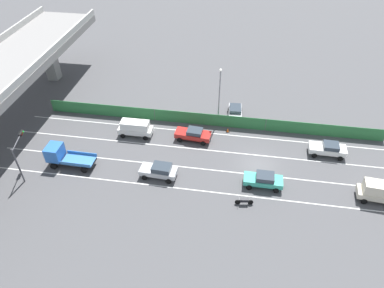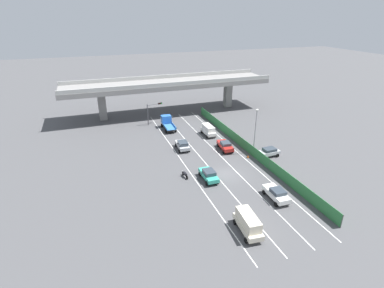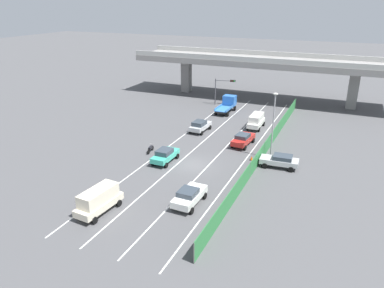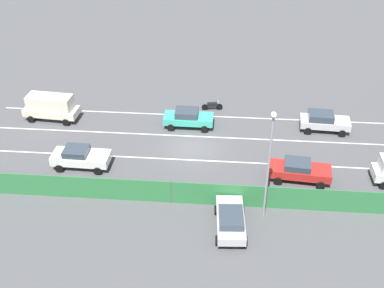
{
  "view_description": "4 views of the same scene",
  "coord_description": "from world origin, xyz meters",
  "views": [
    {
      "loc": [
        -32.16,
        2.88,
        28.92
      ],
      "look_at": [
        1.24,
        8.15,
        1.17
      ],
      "focal_mm": 33.26,
      "sensor_mm": 36.0,
      "label": 1
    },
    {
      "loc": [
        -18.85,
        -36.86,
        23.25
      ],
      "look_at": [
        -2.91,
        8.18,
        2.19
      ],
      "focal_mm": 28.11,
      "sensor_mm": 36.0,
      "label": 2
    },
    {
      "loc": [
        15.8,
        -36.26,
        18.08
      ],
      "look_at": [
        -1.4,
        2.93,
        1.33
      ],
      "focal_mm": 34.61,
      "sensor_mm": 36.0,
      "label": 3
    },
    {
      "loc": [
        33.84,
        2.82,
        22.91
      ],
      "look_at": [
        0.74,
        0.08,
        0.86
      ],
      "focal_mm": 46.38,
      "sensor_mm": 36.0,
      "label": 4
    }
  ],
  "objects": [
    {
      "name": "ground_plane",
      "position": [
        0.0,
        0.0,
        0.0
      ],
      "size": [
        300.0,
        300.0,
        0.0
      ],
      "primitive_type": "plane",
      "color": "#4C4C4F"
    },
    {
      "name": "lane_line_left_edge",
      "position": [
        -5.26,
        6.71,
        0.0
      ],
      "size": [
        0.14,
        49.42,
        0.01
      ],
      "primitive_type": "cube",
      "color": "silver",
      "rests_on": "ground"
    },
    {
      "name": "lane_line_mid_left",
      "position": [
        -1.75,
        6.71,
        0.0
      ],
      "size": [
        0.14,
        49.42,
        0.01
      ],
      "primitive_type": "cube",
      "color": "silver",
      "rests_on": "ground"
    },
    {
      "name": "lane_line_mid_right",
      "position": [
        1.75,
        6.71,
        0.0
      ],
      "size": [
        0.14,
        49.42,
        0.01
      ],
      "primitive_type": "cube",
      "color": "silver",
      "rests_on": "ground"
    },
    {
      "name": "lane_line_right_edge",
      "position": [
        5.26,
        6.71,
        0.0
      ],
      "size": [
        0.14,
        49.42,
        0.01
      ],
      "primitive_type": "cube",
      "color": "silver",
      "rests_on": "ground"
    },
    {
      "name": "green_fence",
      "position": [
        7.05,
        6.71,
        0.92
      ],
      "size": [
        0.1,
        45.52,
        1.84
      ],
      "color": "#2D753D",
      "rests_on": "ground"
    },
    {
      "name": "car_sedan_silver",
      "position": [
        -3.71,
        11.14,
        0.92
      ],
      "size": [
        2.2,
        4.3,
        1.67
      ],
      "color": "#B7BABC",
      "rests_on": "ground"
    },
    {
      "name": "car_taxi_teal",
      "position": [
        -3.35,
        -0.61,
        0.9
      ],
      "size": [
        2.01,
        4.32,
        1.63
      ],
      "color": "teal",
      "rests_on": "ground"
    },
    {
      "name": "car_sedan_red",
      "position": [
        3.6,
        8.34,
        0.89
      ],
      "size": [
        2.32,
        4.71,
        1.61
      ],
      "color": "red",
      "rests_on": "ground"
    },
    {
      "name": "car_sedan_white",
      "position": [
        3.28,
        -8.4,
        0.9
      ],
      "size": [
        2.16,
        4.48,
        1.64
      ],
      "color": "white",
      "rests_on": "ground"
    },
    {
      "name": "car_van_white",
      "position": [
        3.37,
        15.98,
        1.21
      ],
      "size": [
        1.94,
        4.45,
        2.14
      ],
      "color": "silver",
      "rests_on": "ground"
    },
    {
      "name": "car_van_cream",
      "position": [
        -3.62,
        -12.95,
        1.31
      ],
      "size": [
        2.33,
        4.97,
        2.33
      ],
      "color": "beige",
      "rests_on": "ground"
    },
    {
      "name": "flatbed_truck_blue",
      "position": [
        -3.42,
        22.9,
        1.32
      ],
      "size": [
        2.39,
        5.57,
        2.58
      ],
      "color": "black",
      "rests_on": "ground"
    },
    {
      "name": "motorcycle",
      "position": [
        -6.46,
        1.36,
        0.46
      ],
      "size": [
        0.6,
        1.95,
        0.93
      ],
      "color": "black",
      "rests_on": "ground"
    },
    {
      "name": "parked_wagon_silver",
      "position": [
        9.46,
        3.33,
        0.87
      ],
      "size": [
        4.42,
        2.24,
        1.53
      ],
      "color": "#B2B5B7",
      "rests_on": "ground"
    },
    {
      "name": "traffic_light",
      "position": [
        -5.61,
        26.43,
        3.47
      ],
      "size": [
        3.62,
        1.01,
        4.81
      ],
      "color": "#47474C",
      "rests_on": "ground"
    },
    {
      "name": "street_lamp",
      "position": [
        7.9,
        5.58,
        4.86
      ],
      "size": [
        0.6,
        0.36,
        8.15
      ],
      "color": "gray",
      "rests_on": "ground"
    },
    {
      "name": "traffic_cone",
      "position": [
        5.95,
        4.07,
        0.25
      ],
      "size": [
        0.47,
        0.47,
        0.55
      ],
      "color": "orange",
      "rests_on": "ground"
    }
  ]
}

